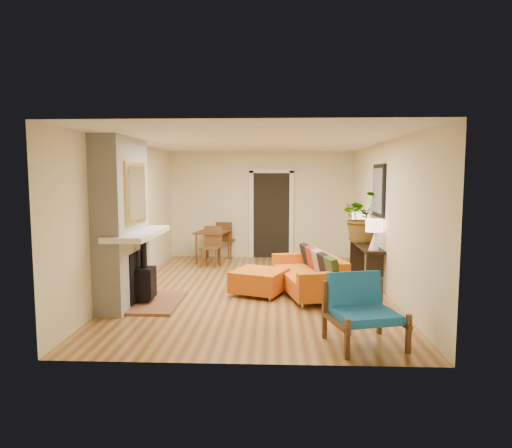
% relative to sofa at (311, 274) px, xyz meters
% --- Properties ---
extents(room_shell, '(6.50, 6.50, 6.50)m').
position_rel_sofa_xyz_m(room_shell, '(-0.36, 2.86, 0.91)').
color(room_shell, '#B48545').
rests_on(room_shell, ground).
extents(fireplace, '(1.09, 1.68, 2.60)m').
position_rel_sofa_xyz_m(fireplace, '(-2.97, -0.77, 0.91)').
color(fireplace, white).
rests_on(fireplace, ground).
extents(sofa, '(1.22, 2.04, 0.75)m').
position_rel_sofa_xyz_m(sofa, '(0.00, 0.00, 0.00)').
color(sofa, silver).
rests_on(sofa, ground).
extents(ottoman, '(1.06, 1.06, 0.41)m').
position_rel_sofa_xyz_m(ottoman, '(-0.89, -0.10, -0.09)').
color(ottoman, silver).
rests_on(ottoman, ground).
extents(blue_chair, '(0.97, 0.96, 0.84)m').
position_rel_sofa_xyz_m(blue_chair, '(0.42, -2.31, 0.12)').
color(blue_chair, brown).
rests_on(blue_chair, ground).
extents(dining_table, '(0.89, 1.70, 0.89)m').
position_rel_sofa_xyz_m(dining_table, '(-2.01, 2.79, 0.26)').
color(dining_table, brown).
rests_on(dining_table, ground).
extents(console_table, '(0.34, 1.85, 0.72)m').
position_rel_sofa_xyz_m(console_table, '(1.10, 0.94, 0.25)').
color(console_table, black).
rests_on(console_table, ground).
extents(lamp_near, '(0.30, 0.30, 0.54)m').
position_rel_sofa_xyz_m(lamp_near, '(1.10, 0.23, 0.73)').
color(lamp_near, white).
rests_on(lamp_near, console_table).
extents(lamp_far, '(0.30, 0.30, 0.54)m').
position_rel_sofa_xyz_m(lamp_far, '(1.10, 1.65, 0.73)').
color(lamp_far, white).
rests_on(lamp_far, console_table).
extents(houseplant, '(1.06, 0.98, 0.99)m').
position_rel_sofa_xyz_m(houseplant, '(1.09, 1.18, 0.89)').
color(houseplant, '#1E5919').
rests_on(houseplant, console_table).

